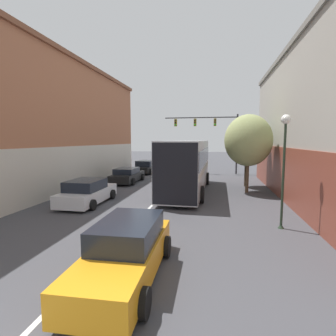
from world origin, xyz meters
TOP-DOWN VIEW (x-y plane):
  - lane_center_line at (0.00, 15.73)m, footprint 0.14×43.46m
  - building_left_brick at (-10.92, 15.04)m, footprint 9.27×27.03m
  - bus at (1.48, 16.76)m, footprint 2.87×10.36m
  - hatchback_foreground at (1.18, 4.90)m, footprint 2.00×4.67m
  - parked_car_left_near at (-3.74, 12.21)m, footprint 2.13×4.38m
  - parked_car_left_mid at (-4.04, 26.32)m, footprint 2.45×4.46m
  - parked_car_left_far at (-4.01, 19.86)m, footprint 2.07×4.50m
  - traffic_signal_gantry at (2.99, 27.45)m, footprint 7.87×0.36m
  - street_lamp at (6.16, 9.75)m, footprint 0.38×0.38m
  - street_tree_near at (5.60, 17.24)m, footprint 3.21×2.89m
  - street_tree_far at (5.77, 19.67)m, footprint 2.61×2.35m

SIDE VIEW (x-z plane):
  - lane_center_line at x=0.00m, z-range 0.00..0.01m
  - parked_car_left_far at x=-4.01m, z-range -0.02..1.24m
  - parked_car_left_near at x=-3.74m, z-range -0.04..1.36m
  - parked_car_left_mid at x=-4.04m, z-range -0.03..1.37m
  - hatchback_foreground at x=1.18m, z-range -0.04..1.46m
  - bus at x=1.48m, z-range 0.21..3.79m
  - street_lamp at x=6.16m, z-range 0.70..5.34m
  - street_tree_far at x=5.77m, z-range 1.03..5.99m
  - street_tree_near at x=5.60m, z-range 0.91..6.29m
  - traffic_signal_gantry at x=2.99m, z-range 1.55..7.91m
  - building_left_brick at x=-10.92m, z-range 0.12..9.69m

